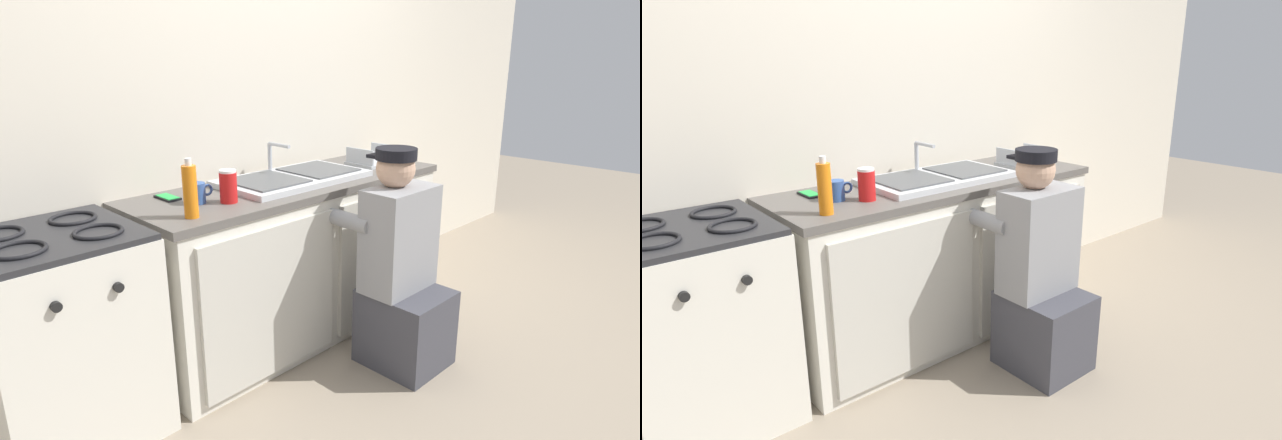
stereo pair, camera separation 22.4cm
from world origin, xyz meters
TOP-DOWN VIEW (x-y plane):
  - ground_plane at (0.00, 0.00)m, footprint 12.00×12.00m
  - back_wall at (0.00, 0.65)m, footprint 6.00×0.10m
  - counter_cabinet at (0.00, 0.29)m, footprint 1.78×0.62m
  - countertop at (0.00, 0.30)m, footprint 1.82×0.62m
  - sink_double_basin at (0.00, 0.30)m, footprint 0.80×0.44m
  - stove_range at (-1.25, 0.30)m, footprint 0.62×0.62m
  - plumber_person at (0.15, -0.32)m, footprint 0.42×0.61m
  - dish_rack_tray at (0.65, 0.28)m, footprint 0.28×0.22m
  - soda_cup_red at (-0.50, 0.20)m, footprint 0.08×0.08m
  - cell_phone at (-0.66, 0.45)m, footprint 0.07×0.14m
  - soap_bottle_orange at (-0.75, 0.11)m, footprint 0.06×0.06m
  - coffee_mug at (-0.61, 0.29)m, footprint 0.13×0.08m

SIDE VIEW (x-z plane):
  - ground_plane at x=0.00m, z-range 0.00..0.00m
  - counter_cabinet at x=0.00m, z-range 0.00..0.84m
  - stove_range at x=-1.25m, z-range 0.00..0.89m
  - plumber_person at x=0.15m, z-range -0.09..1.01m
  - countertop at x=0.00m, z-range 0.84..0.88m
  - cell_phone at x=-0.66m, z-range 0.88..0.89m
  - sink_double_basin at x=0.00m, z-range 0.80..0.99m
  - dish_rack_tray at x=0.65m, z-range 0.85..0.96m
  - coffee_mug at x=-0.61m, z-range 0.88..0.97m
  - soda_cup_red at x=-0.50m, z-range 0.88..1.03m
  - soap_bottle_orange at x=-0.75m, z-range 0.87..1.12m
  - back_wall at x=0.00m, z-range 0.00..2.50m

